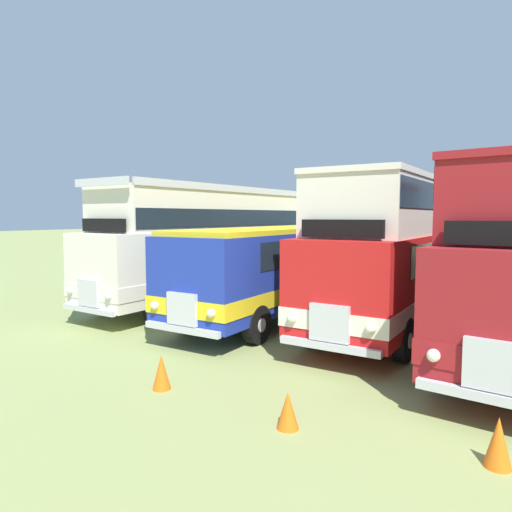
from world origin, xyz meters
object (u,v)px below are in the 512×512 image
at_px(bus_third_in_row, 396,246).
at_px(cone_mid_row, 498,442).
at_px(bus_first_in_row, 209,242).
at_px(cone_far_end, 288,410).
at_px(bus_second_in_row, 290,262).
at_px(cone_near_end, 162,372).

bearing_deg(bus_third_in_row, cone_mid_row, -63.25).
height_order(bus_first_in_row, cone_far_end, bus_first_in_row).
distance_m(bus_first_in_row, bus_second_in_row, 3.77).
xyz_separation_m(cone_near_end, cone_mid_row, (5.80, 0.52, 0.00)).
distance_m(bus_first_in_row, bus_third_in_row, 7.44).
xyz_separation_m(bus_third_in_row, cone_far_end, (0.70, -7.77, -2.17)).
height_order(bus_third_in_row, cone_far_end, bus_third_in_row).
bearing_deg(cone_near_end, bus_second_in_row, 101.30).
xyz_separation_m(bus_first_in_row, cone_mid_row, (11.06, -7.31, -2.01)).
bearing_deg(bus_first_in_row, cone_near_end, -56.11).
xyz_separation_m(bus_second_in_row, cone_mid_row, (7.34, -7.19, -1.41)).
bearing_deg(bus_first_in_row, cone_mid_row, -33.48).
distance_m(bus_second_in_row, cone_near_end, 7.99).
distance_m(cone_near_end, cone_far_end, 2.88).
height_order(bus_third_in_row, cone_near_end, bus_third_in_row).
xyz_separation_m(bus_first_in_row, cone_near_end, (5.26, -7.83, -2.02)).
xyz_separation_m(cone_mid_row, cone_far_end, (-2.92, -0.59, -0.05)).
distance_m(bus_first_in_row, cone_near_end, 9.65).
xyz_separation_m(bus_second_in_row, cone_near_end, (1.54, -7.71, -1.41)).
xyz_separation_m(bus_first_in_row, bus_third_in_row, (7.44, -0.14, 0.11)).
height_order(bus_first_in_row, bus_second_in_row, bus_first_in_row).
bearing_deg(cone_mid_row, cone_far_end, -168.55).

